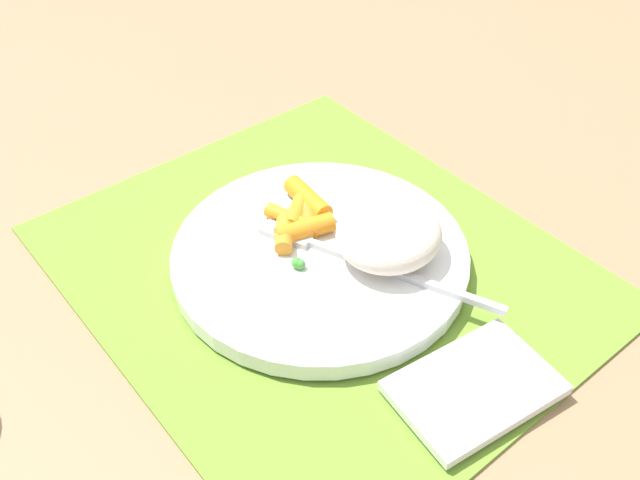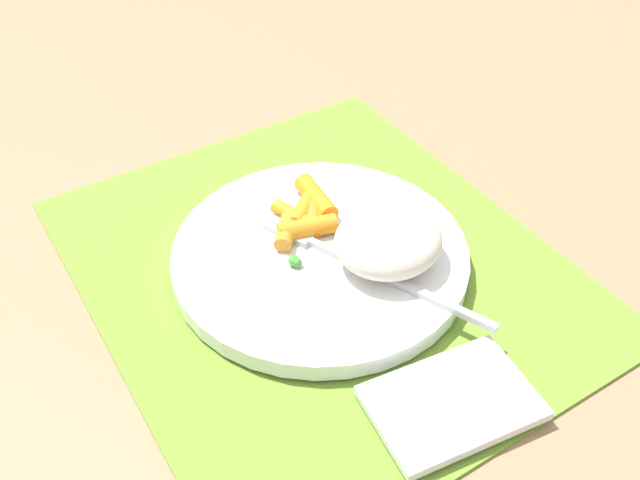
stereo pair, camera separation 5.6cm
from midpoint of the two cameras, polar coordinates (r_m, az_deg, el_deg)
ground_plane at (r=0.61m, az=2.63°, el=-2.33°), size 2.40×2.40×0.00m
placemat at (r=0.61m, az=2.64°, el=-2.13°), size 0.43×0.37×0.01m
plate at (r=0.60m, az=2.67°, el=-1.38°), size 0.25×0.25×0.02m
rice_mound at (r=0.58m, az=8.23°, el=-0.16°), size 0.08×0.09×0.04m
carrot_portion at (r=0.62m, az=1.48°, el=1.84°), size 0.07×0.07×0.02m
pea_scatter at (r=0.61m, az=1.62°, el=0.62°), size 0.08×0.07×0.01m
fork at (r=0.58m, az=5.22°, el=-1.77°), size 0.20×0.09×0.01m
napkin at (r=0.52m, az=13.95°, el=-12.44°), size 0.09×0.12×0.01m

